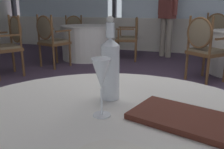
{
  "coord_description": "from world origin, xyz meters",
  "views": [
    {
      "loc": [
        0.51,
        -2.37,
        1.11
      ],
      "look_at": [
        0.17,
        -1.43,
        0.83
      ],
      "focal_mm": 38.4,
      "sensor_mm": 36.0,
      "label": 1
    }
  ],
  "objects_px": {
    "dining_chair_0_2": "(204,45)",
    "diner_person_0": "(167,11)",
    "menu_book": "(183,118)",
    "dining_chair_0_1": "(218,34)",
    "dining_chair_1_0": "(50,37)",
    "wine_glass": "(101,76)",
    "dining_chair_3_1": "(9,41)",
    "dining_chair_1_2": "(75,31)",
    "dining_chair_1_1": "(131,35)",
    "water_bottle": "(110,67)"
  },
  "relations": [
    {
      "from": "dining_chair_0_2",
      "to": "diner_person_0",
      "type": "bearing_deg",
      "value": 63.49
    },
    {
      "from": "menu_book",
      "to": "dining_chair_0_1",
      "type": "relative_size",
      "value": 0.34
    },
    {
      "from": "dining_chair_1_0",
      "to": "menu_book",
      "type": "bearing_deg",
      "value": -122.31
    },
    {
      "from": "wine_glass",
      "to": "dining_chair_3_1",
      "type": "height_order",
      "value": "dining_chair_3_1"
    },
    {
      "from": "menu_book",
      "to": "dining_chair_1_2",
      "type": "bearing_deg",
      "value": 137.93
    },
    {
      "from": "dining_chair_3_1",
      "to": "diner_person_0",
      "type": "relative_size",
      "value": 0.56
    },
    {
      "from": "dining_chair_1_0",
      "to": "dining_chair_1_2",
      "type": "xyz_separation_m",
      "value": [
        -0.36,
        1.66,
        -0.04
      ]
    },
    {
      "from": "wine_glass",
      "to": "diner_person_0",
      "type": "relative_size",
      "value": 0.12
    },
    {
      "from": "dining_chair_0_1",
      "to": "dining_chair_0_2",
      "type": "height_order",
      "value": "dining_chair_0_1"
    },
    {
      "from": "wine_glass",
      "to": "dining_chair_3_1",
      "type": "distance_m",
      "value": 3.57
    },
    {
      "from": "dining_chair_1_2",
      "to": "wine_glass",
      "type": "bearing_deg",
      "value": -13.22
    },
    {
      "from": "wine_glass",
      "to": "dining_chair_3_1",
      "type": "relative_size",
      "value": 0.21
    },
    {
      "from": "dining_chair_3_1",
      "to": "diner_person_0",
      "type": "xyz_separation_m",
      "value": [
        2.23,
        2.5,
        0.44
      ]
    },
    {
      "from": "dining_chair_1_2",
      "to": "diner_person_0",
      "type": "relative_size",
      "value": 0.52
    },
    {
      "from": "menu_book",
      "to": "dining_chair_0_1",
      "type": "bearing_deg",
      "value": 100.98
    },
    {
      "from": "dining_chair_3_1",
      "to": "menu_book",
      "type": "bearing_deg",
      "value": 78.29
    },
    {
      "from": "dining_chair_1_0",
      "to": "dining_chair_1_2",
      "type": "bearing_deg",
      "value": 29.94
    },
    {
      "from": "dining_chair_1_1",
      "to": "diner_person_0",
      "type": "bearing_deg",
      "value": -149.18
    },
    {
      "from": "water_bottle",
      "to": "diner_person_0",
      "type": "distance_m",
      "value": 4.75
    },
    {
      "from": "wine_glass",
      "to": "dining_chair_0_1",
      "type": "xyz_separation_m",
      "value": [
        0.69,
        4.7,
        -0.29
      ]
    },
    {
      "from": "dining_chair_1_2",
      "to": "diner_person_0",
      "type": "height_order",
      "value": "diner_person_0"
    },
    {
      "from": "dining_chair_0_2",
      "to": "dining_chair_1_1",
      "type": "relative_size",
      "value": 1.09
    },
    {
      "from": "water_bottle",
      "to": "diner_person_0",
      "type": "xyz_separation_m",
      "value": [
        -0.36,
        4.74,
        0.15
      ]
    },
    {
      "from": "water_bottle",
      "to": "dining_chair_3_1",
      "type": "xyz_separation_m",
      "value": [
        -2.59,
        2.24,
        -0.29
      ]
    },
    {
      "from": "wine_glass",
      "to": "menu_book",
      "type": "height_order",
      "value": "wine_glass"
    },
    {
      "from": "water_bottle",
      "to": "menu_book",
      "type": "relative_size",
      "value": 1.02
    },
    {
      "from": "dining_chair_0_1",
      "to": "dining_chair_1_1",
      "type": "distance_m",
      "value": 1.8
    },
    {
      "from": "water_bottle",
      "to": "menu_book",
      "type": "bearing_deg",
      "value": -20.49
    },
    {
      "from": "dining_chair_3_1",
      "to": "dining_chair_1_1",
      "type": "bearing_deg",
      "value": 167.63
    },
    {
      "from": "water_bottle",
      "to": "dining_chair_1_2",
      "type": "bearing_deg",
      "value": 119.75
    },
    {
      "from": "dining_chair_0_1",
      "to": "dining_chair_1_1",
      "type": "bearing_deg",
      "value": -96.05
    },
    {
      "from": "dining_chair_0_2",
      "to": "dining_chair_1_2",
      "type": "distance_m",
      "value": 3.51
    },
    {
      "from": "dining_chair_1_1",
      "to": "dining_chair_1_2",
      "type": "relative_size",
      "value": 0.99
    },
    {
      "from": "dining_chair_1_0",
      "to": "dining_chair_3_1",
      "type": "distance_m",
      "value": 0.79
    },
    {
      "from": "water_bottle",
      "to": "dining_chair_1_1",
      "type": "bearing_deg",
      "value": 104.11
    },
    {
      "from": "dining_chair_0_2",
      "to": "dining_chair_3_1",
      "type": "height_order",
      "value": "same"
    },
    {
      "from": "dining_chair_1_0",
      "to": "water_bottle",
      "type": "bearing_deg",
      "value": -124.77
    },
    {
      "from": "dining_chair_1_0",
      "to": "dining_chair_1_1",
      "type": "xyz_separation_m",
      "value": [
        1.25,
        1.14,
        -0.04
      ]
    },
    {
      "from": "dining_chair_1_0",
      "to": "dining_chair_1_1",
      "type": "bearing_deg",
      "value": -29.84
    },
    {
      "from": "water_bottle",
      "to": "dining_chair_0_1",
      "type": "bearing_deg",
      "value": 81.01
    },
    {
      "from": "dining_chair_3_1",
      "to": "wine_glass",
      "type": "bearing_deg",
      "value": 74.77
    },
    {
      "from": "dining_chair_1_1",
      "to": "diner_person_0",
      "type": "xyz_separation_m",
      "value": [
        0.67,
        0.63,
        0.48
      ]
    },
    {
      "from": "dining_chair_0_2",
      "to": "dining_chair_3_1",
      "type": "xyz_separation_m",
      "value": [
        -3.01,
        -0.67,
        0.01
      ]
    },
    {
      "from": "dining_chair_1_1",
      "to": "diner_person_0",
      "type": "height_order",
      "value": "diner_person_0"
    },
    {
      "from": "diner_person_0",
      "to": "dining_chair_1_2",
      "type": "bearing_deg",
      "value": -54.84
    },
    {
      "from": "wine_glass",
      "to": "dining_chair_1_0",
      "type": "height_order",
      "value": "dining_chair_1_0"
    },
    {
      "from": "dining_chair_3_1",
      "to": "dining_chair_0_1",
      "type": "bearing_deg",
      "value": 152.2
    },
    {
      "from": "dining_chair_1_1",
      "to": "menu_book",
      "type": "bearing_deg",
      "value": 95.24
    },
    {
      "from": "water_bottle",
      "to": "dining_chair_0_2",
      "type": "height_order",
      "value": "water_bottle"
    },
    {
      "from": "dining_chair_1_1",
      "to": "diner_person_0",
      "type": "distance_m",
      "value": 1.04
    }
  ]
}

